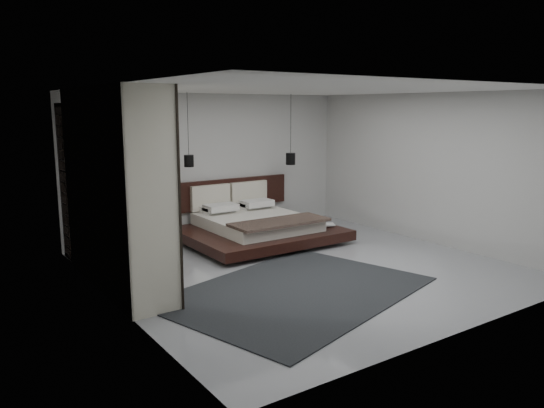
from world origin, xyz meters
TOP-DOWN VIEW (x-y plane):
  - floor at (0.00, 0.00)m, footprint 6.00×6.00m
  - ceiling at (0.00, 0.00)m, footprint 6.00×6.00m
  - wall_back at (0.00, 3.00)m, footprint 6.00×0.00m
  - wall_front at (0.00, -3.00)m, footprint 6.00×0.00m
  - wall_left at (-3.00, 0.00)m, footprint 0.00×6.00m
  - wall_right at (3.00, 0.00)m, footprint 0.00×6.00m
  - lattice_screen at (-2.95, 2.45)m, footprint 0.05×0.90m
  - bed at (0.33, 1.91)m, footprint 2.81×2.40m
  - book_lower at (1.48, 1.25)m, footprint 0.33×0.35m
  - book_upper at (1.46, 1.22)m, footprint 0.30×0.33m
  - pendant_left at (-0.83, 2.35)m, footprint 0.18×0.18m
  - pendant_right at (1.48, 2.35)m, footprint 0.20×0.20m
  - wardrobe at (-2.70, 0.81)m, footprint 0.67×2.86m
  - rug at (-0.77, -0.86)m, footprint 4.14×3.44m

SIDE VIEW (x-z plane):
  - floor at x=0.00m, z-range 0.00..0.00m
  - rug at x=-0.77m, z-range 0.00..0.02m
  - book_lower at x=1.48m, z-range 0.26..0.29m
  - bed at x=0.33m, z-range -0.25..0.83m
  - book_upper at x=1.46m, z-range 0.29..0.31m
  - lattice_screen at x=-2.95m, z-range 0.00..2.60m
  - wall_back at x=0.00m, z-range -1.60..4.40m
  - wall_front at x=0.00m, z-range -1.60..4.40m
  - wall_left at x=-3.00m, z-range -1.60..4.40m
  - wall_right at x=3.00m, z-range -1.60..4.40m
  - wardrobe at x=-2.70m, z-range 0.00..2.81m
  - pendant_right at x=1.48m, z-range 0.76..2.20m
  - pendant_left at x=-0.83m, z-range 0.90..2.24m
  - ceiling at x=0.00m, z-range 2.80..2.80m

